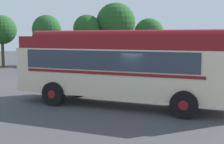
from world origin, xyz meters
The scene contains 9 objects.
ground_plane centered at (0.00, 0.00, 0.00)m, with size 120.00×120.00×0.00m, color #3D3D3F.
vintage_bus centered at (-0.77, 0.65, 1.89)m, with size 9.29×8.36×3.49m.
car_near_left centered at (0.65, 14.29, 0.85)m, with size 2.36×4.38×1.66m.
car_mid_left centered at (3.25, 14.43, 0.85)m, with size 2.08×4.26×1.66m.
tree_left_of_centre centered at (-6.60, 21.66, 3.92)m, with size 3.00×3.00×5.40m.
tree_centre centered at (-2.03, 22.64, 3.92)m, with size 3.21×3.21×5.59m.
tree_right_of_centre centered at (2.43, 21.67, 4.00)m, with size 3.16×3.16×5.66m.
tree_far_right centered at (5.75, 21.38, 4.87)m, with size 4.51×4.51×7.06m.
tree_extra_right centered at (10.08, 21.69, 3.67)m, with size 3.60×3.60×5.37m.
Camera 1 is at (-5.49, -12.88, 3.20)m, focal length 50.00 mm.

